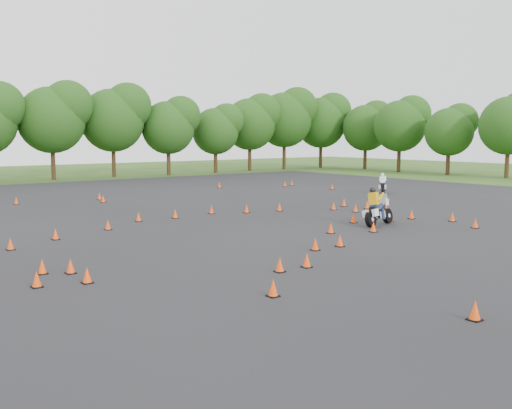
% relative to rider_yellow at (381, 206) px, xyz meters
% --- Properties ---
extents(ground, '(140.00, 140.00, 0.00)m').
position_rel_rider_yellow_xyz_m(ground, '(-5.66, -1.61, -0.94)').
color(ground, '#2D5119').
rests_on(ground, ground).
extents(asphalt_pad, '(62.00, 62.00, 0.00)m').
position_rel_rider_yellow_xyz_m(asphalt_pad, '(-5.66, 4.39, -0.93)').
color(asphalt_pad, black).
rests_on(asphalt_pad, ground).
extents(treeline, '(86.81, 32.48, 11.02)m').
position_rel_rider_yellow_xyz_m(treeline, '(-0.02, 33.62, 3.73)').
color(treeline, '#1F4614').
rests_on(treeline, ground).
extents(traffic_cones, '(36.73, 32.95, 0.45)m').
position_rel_rider_yellow_xyz_m(traffic_cones, '(-5.68, 3.91, -0.71)').
color(traffic_cones, '#FF480A').
rests_on(traffic_cones, asphalt_pad).
extents(rider_yellow, '(2.52, 1.26, 1.86)m').
position_rel_rider_yellow_xyz_m(rider_yellow, '(0.00, 0.00, 0.00)').
color(rider_yellow, gold).
rests_on(rider_yellow, ground).
extents(rider_white, '(1.95, 1.71, 1.54)m').
position_rel_rider_yellow_xyz_m(rider_white, '(12.08, 10.01, -0.16)').
color(rider_white, white).
rests_on(rider_white, ground).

